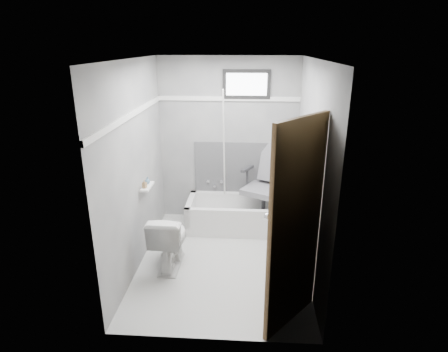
# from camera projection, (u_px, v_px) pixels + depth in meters

# --- Properties ---
(floor) EXTENTS (2.60, 2.60, 0.00)m
(floor) POSITION_uv_depth(u_px,v_px,m) (222.00, 261.00, 4.64)
(floor) COLOR silver
(floor) RESTS_ON ground
(ceiling) EXTENTS (2.60, 2.60, 0.00)m
(ceiling) POSITION_uv_depth(u_px,v_px,m) (222.00, 59.00, 3.84)
(ceiling) COLOR silver
(ceiling) RESTS_ON floor
(wall_back) EXTENTS (2.00, 0.02, 2.40)m
(wall_back) POSITION_uv_depth(u_px,v_px,m) (228.00, 141.00, 5.46)
(wall_back) COLOR slate
(wall_back) RESTS_ON floor
(wall_front) EXTENTS (2.00, 0.02, 2.40)m
(wall_front) POSITION_uv_depth(u_px,v_px,m) (211.00, 221.00, 3.02)
(wall_front) COLOR slate
(wall_front) RESTS_ON floor
(wall_left) EXTENTS (0.02, 2.60, 2.40)m
(wall_left) POSITION_uv_depth(u_px,v_px,m) (135.00, 168.00, 4.30)
(wall_left) COLOR slate
(wall_left) RESTS_ON floor
(wall_right) EXTENTS (0.02, 2.60, 2.40)m
(wall_right) POSITION_uv_depth(u_px,v_px,m) (311.00, 172.00, 4.18)
(wall_right) COLOR slate
(wall_right) RESTS_ON floor
(bathtub) EXTENTS (1.50, 0.70, 0.42)m
(bathtub) POSITION_uv_depth(u_px,v_px,m) (239.00, 214.00, 5.43)
(bathtub) COLOR white
(bathtub) RESTS_ON floor
(office_chair) EXTENTS (0.84, 0.84, 1.08)m
(office_chair) POSITION_uv_depth(u_px,v_px,m) (264.00, 185.00, 5.30)
(office_chair) COLOR #5B5A5E
(office_chair) RESTS_ON bathtub
(toilet) EXTENTS (0.41, 0.71, 0.69)m
(toilet) POSITION_uv_depth(u_px,v_px,m) (170.00, 240.00, 4.45)
(toilet) COLOR white
(toilet) RESTS_ON floor
(door) EXTENTS (0.78, 0.78, 2.00)m
(door) POSITION_uv_depth(u_px,v_px,m) (331.00, 245.00, 3.04)
(door) COLOR brown
(door) RESTS_ON floor
(window) EXTENTS (0.66, 0.04, 0.40)m
(window) POSITION_uv_depth(u_px,v_px,m) (247.00, 84.00, 5.16)
(window) COLOR black
(window) RESTS_ON wall_back
(backerboard) EXTENTS (1.50, 0.02, 0.78)m
(backerboard) POSITION_uv_depth(u_px,v_px,m) (245.00, 168.00, 5.57)
(backerboard) COLOR #4C4C4F
(backerboard) RESTS_ON wall_back
(trim_back) EXTENTS (2.00, 0.02, 0.06)m
(trim_back) POSITION_uv_depth(u_px,v_px,m) (228.00, 99.00, 5.24)
(trim_back) COLOR white
(trim_back) RESTS_ON wall_back
(trim_left) EXTENTS (0.02, 2.60, 0.06)m
(trim_left) POSITION_uv_depth(u_px,v_px,m) (132.00, 114.00, 4.09)
(trim_left) COLOR white
(trim_left) RESTS_ON wall_left
(pole) EXTENTS (0.02, 0.47, 1.90)m
(pole) POSITION_uv_depth(u_px,v_px,m) (224.00, 156.00, 5.29)
(pole) COLOR silver
(pole) RESTS_ON bathtub
(shelf) EXTENTS (0.10, 0.32, 0.02)m
(shelf) POSITION_uv_depth(u_px,v_px,m) (147.00, 186.00, 4.57)
(shelf) COLOR white
(shelf) RESTS_ON wall_left
(soap_bottle_a) EXTENTS (0.06, 0.06, 0.10)m
(soap_bottle_a) POSITION_uv_depth(u_px,v_px,m) (144.00, 184.00, 4.48)
(soap_bottle_a) COLOR #96734B
(soap_bottle_a) RESTS_ON shelf
(soap_bottle_b) EXTENTS (0.09, 0.09, 0.08)m
(soap_bottle_b) POSITION_uv_depth(u_px,v_px,m) (147.00, 180.00, 4.61)
(soap_bottle_b) COLOR slate
(soap_bottle_b) RESTS_ON shelf
(faucet) EXTENTS (0.26, 0.10, 0.16)m
(faucet) POSITION_uv_depth(u_px,v_px,m) (215.00, 183.00, 5.66)
(faucet) COLOR silver
(faucet) RESTS_ON wall_back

